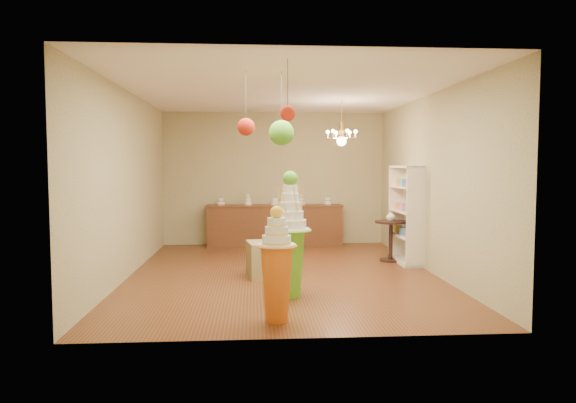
{
  "coord_description": "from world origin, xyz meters",
  "views": [
    {
      "loc": [
        -0.49,
        -8.46,
        1.8
      ],
      "look_at": [
        0.1,
        0.0,
        1.2
      ],
      "focal_mm": 32.0,
      "sensor_mm": 36.0,
      "label": 1
    }
  ],
  "objects": [
    {
      "name": "burlap_riser",
      "position": [
        -0.25,
        -0.25,
        0.29
      ],
      "size": [
        0.72,
        0.72,
        0.57
      ],
      "primitive_type": "cube",
      "rotation": [
        0.0,
        0.0,
        0.16
      ],
      "color": "olive",
      "rests_on": "floor"
    },
    {
      "name": "wall_front",
      "position": [
        0.0,
        -3.25,
        1.5
      ],
      "size": [
        5.0,
        0.04,
        3.0
      ],
      "primitive_type": "cube",
      "color": "tan",
      "rests_on": "ground"
    },
    {
      "name": "wall_right",
      "position": [
        2.5,
        0.0,
        1.5
      ],
      "size": [
        0.04,
        6.5,
        3.0
      ],
      "primitive_type": "cube",
      "color": "tan",
      "rests_on": "ground"
    },
    {
      "name": "pom_red_left",
      "position": [
        -0.57,
        -1.92,
        2.29
      ],
      "size": [
        0.22,
        0.22,
        0.83
      ],
      "color": "#463A32",
      "rests_on": "ceiling"
    },
    {
      "name": "ceiling",
      "position": [
        0.0,
        0.0,
        3.0
      ],
      "size": [
        6.5,
        6.5,
        0.0
      ],
      "primitive_type": "plane",
      "rotation": [
        3.14,
        0.0,
        0.0
      ],
      "color": "white",
      "rests_on": "ground"
    },
    {
      "name": "sideboard",
      "position": [
        0.0,
        2.97,
        0.48
      ],
      "size": [
        3.04,
        0.54,
        1.16
      ],
      "color": "#57301B",
      "rests_on": "floor"
    },
    {
      "name": "pom_red_right",
      "position": [
        -0.09,
        -2.6,
        2.39
      ],
      "size": [
        0.18,
        0.18,
        0.7
      ],
      "color": "#463A32",
      "rests_on": "ceiling"
    },
    {
      "name": "round_table",
      "position": [
        2.1,
        0.96,
        0.49
      ],
      "size": [
        0.64,
        0.64,
        0.76
      ],
      "rotation": [
        0.0,
        0.0,
        0.07
      ],
      "color": "black",
      "rests_on": "floor"
    },
    {
      "name": "pedestal_orange",
      "position": [
        -0.22,
        -2.65,
        0.56
      ],
      "size": [
        0.53,
        0.53,
        1.34
      ],
      "rotation": [
        0.0,
        0.0,
        -0.24
      ],
      "color": "orange",
      "rests_on": "floor"
    },
    {
      "name": "pedestal_green",
      "position": [
        0.02,
        -1.53,
        0.71
      ],
      "size": [
        0.71,
        0.71,
        1.73
      ],
      "rotation": [
        0.0,
        0.0,
        0.42
      ],
      "color": "#63BE29",
      "rests_on": "floor"
    },
    {
      "name": "vase",
      "position": [
        2.1,
        0.96,
        0.86
      ],
      "size": [
        0.2,
        0.2,
        0.18
      ],
      "primitive_type": "imported",
      "rotation": [
        0.0,
        0.0,
        0.13
      ],
      "color": "silver",
      "rests_on": "round_table"
    },
    {
      "name": "chandelier",
      "position": [
        1.15,
        0.93,
        2.3
      ],
      "size": [
        0.74,
        0.74,
        0.85
      ],
      "rotation": [
        0.0,
        0.0,
        -0.29
      ],
      "color": "#C18B44",
      "rests_on": "ceiling"
    },
    {
      "name": "wall_back",
      "position": [
        0.0,
        3.25,
        1.5
      ],
      "size": [
        5.0,
        0.04,
        3.0
      ],
      "primitive_type": "cube",
      "color": "tan",
      "rests_on": "ground"
    },
    {
      "name": "shelving_unit",
      "position": [
        2.34,
        0.8,
        0.9
      ],
      "size": [
        0.33,
        1.2,
        1.8
      ],
      "color": "silver",
      "rests_on": "floor"
    },
    {
      "name": "pom_green_mid",
      "position": [
        -0.12,
        -1.83,
        2.22
      ],
      "size": [
        0.32,
        0.32,
        0.94
      ],
      "color": "#463A32",
      "rests_on": "ceiling"
    },
    {
      "name": "wall_left",
      "position": [
        -2.5,
        0.0,
        1.5
      ],
      "size": [
        0.04,
        6.5,
        3.0
      ],
      "primitive_type": "cube",
      "color": "tan",
      "rests_on": "ground"
    },
    {
      "name": "floor",
      "position": [
        0.0,
        0.0,
        0.0
      ],
      "size": [
        6.5,
        6.5,
        0.0
      ],
      "primitive_type": "plane",
      "color": "#5D3119",
      "rests_on": "ground"
    }
  ]
}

